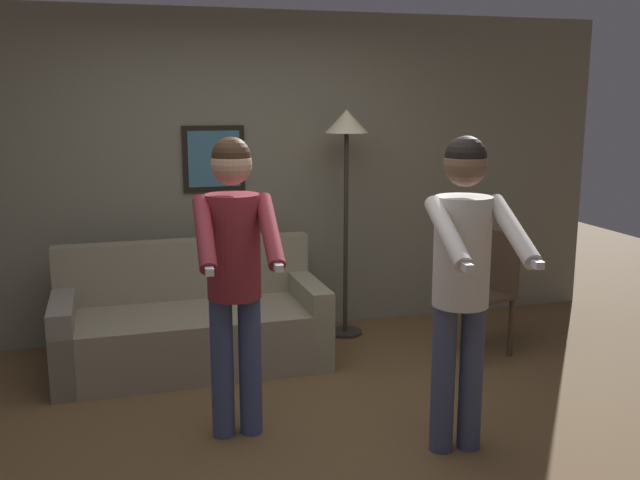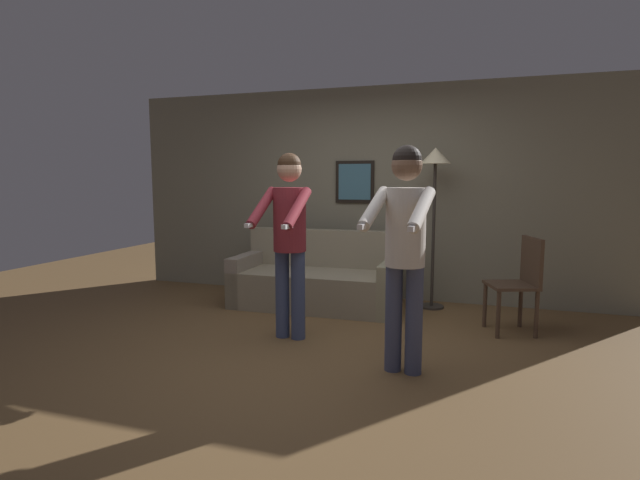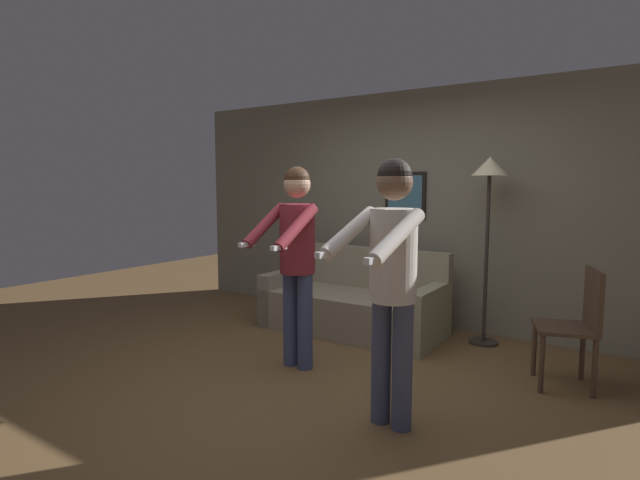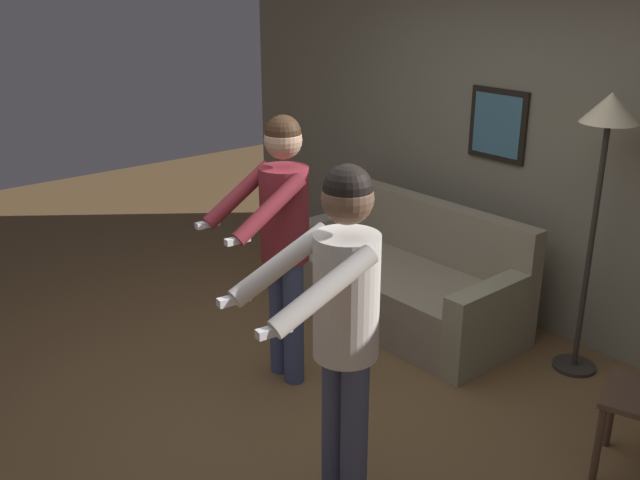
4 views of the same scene
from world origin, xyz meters
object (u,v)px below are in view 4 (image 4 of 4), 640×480
couch (401,283)px  torchiere_lamp (606,142)px  person_standing_right (343,312)px  person_standing_left (282,227)px

couch → torchiere_lamp: (1.29, 0.35, 1.25)m
couch → person_standing_right: size_ratio=1.11×
torchiere_lamp → person_standing_right: bearing=-90.4°
person_standing_left → person_standing_right: person_standing_right is taller
person_standing_left → person_standing_right: 1.24m
couch → torchiere_lamp: 1.83m
torchiere_lamp → person_standing_left: torchiere_lamp is taller
couch → person_standing_right: person_standing_right is taller
person_standing_right → torchiere_lamp: bearing=89.6°
torchiere_lamp → person_standing_left: bearing=-126.4°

